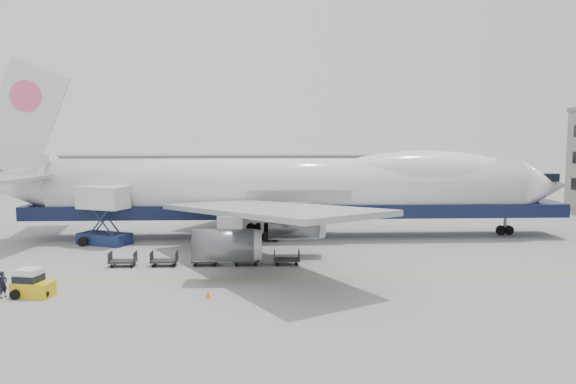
{
  "coord_description": "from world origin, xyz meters",
  "views": [
    {
      "loc": [
        -2.83,
        -50.75,
        11.7
      ],
      "look_at": [
        -0.34,
        6.0,
        5.73
      ],
      "focal_mm": 35.0,
      "sensor_mm": 36.0,
      "label": 1
    }
  ],
  "objects_px": {
    "airliner": "(294,187)",
    "baggage_tug": "(31,284)",
    "catering_truck": "(104,212)",
    "ground_worker": "(3,285)"
  },
  "relations": [
    {
      "from": "airliner",
      "to": "baggage_tug",
      "type": "relative_size",
      "value": 22.05
    },
    {
      "from": "catering_truck",
      "to": "ground_worker",
      "type": "relative_size",
      "value": 3.22
    },
    {
      "from": "airliner",
      "to": "catering_truck",
      "type": "relative_size",
      "value": 10.83
    },
    {
      "from": "airliner",
      "to": "catering_truck",
      "type": "distance_m",
      "value": 20.73
    },
    {
      "from": "airliner",
      "to": "baggage_tug",
      "type": "xyz_separation_m",
      "value": [
        -20.19,
        -22.64,
        -4.72
      ]
    },
    {
      "from": "catering_truck",
      "to": "ground_worker",
      "type": "height_order",
      "value": "catering_truck"
    },
    {
      "from": "catering_truck",
      "to": "ground_worker",
      "type": "distance_m",
      "value": 19.62
    },
    {
      "from": "airliner",
      "to": "baggage_tug",
      "type": "height_order",
      "value": "airliner"
    },
    {
      "from": "airliner",
      "to": "baggage_tug",
      "type": "distance_m",
      "value": 30.7
    },
    {
      "from": "airliner",
      "to": "catering_truck",
      "type": "xyz_separation_m",
      "value": [
        -20.32,
        -3.48,
        -2.17
      ]
    }
  ]
}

